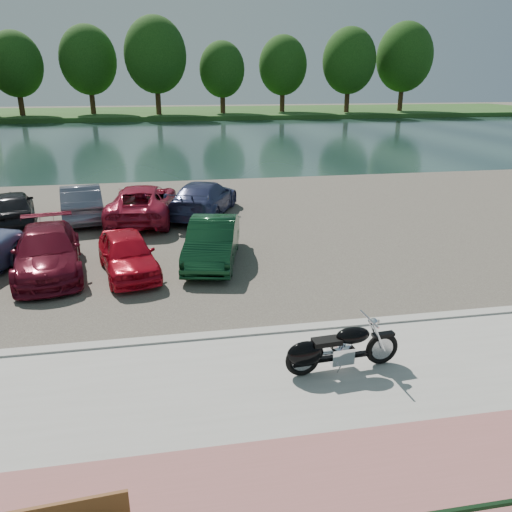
% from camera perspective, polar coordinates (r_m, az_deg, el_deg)
% --- Properties ---
extents(ground, '(200.00, 200.00, 0.00)m').
position_cam_1_polar(ground, '(9.79, 6.06, -14.34)').
color(ground, '#595447').
rests_on(ground, ground).
extents(promenade, '(60.00, 6.00, 0.10)m').
position_cam_1_polar(promenade, '(8.99, 7.89, -17.55)').
color(promenade, '#9F9C96').
rests_on(promenade, ground).
extents(pink_path, '(60.00, 2.00, 0.01)m').
position_cam_1_polar(pink_path, '(7.89, 11.51, -23.61)').
color(pink_path, '#955954').
rests_on(pink_path, promenade).
extents(kerb, '(60.00, 0.30, 0.14)m').
position_cam_1_polar(kerb, '(11.40, 3.29, -8.53)').
color(kerb, '#9F9C96').
rests_on(kerb, ground).
extents(parking_lot, '(60.00, 18.00, 0.04)m').
position_cam_1_polar(parking_lot, '(19.68, -2.74, 3.68)').
color(parking_lot, '#463F38').
rests_on(parking_lot, ground).
extents(river, '(120.00, 40.00, 0.00)m').
position_cam_1_polar(river, '(48.12, -7.42, 13.11)').
color(river, '#1B322F').
rests_on(river, ground).
extents(far_bank, '(120.00, 24.00, 0.60)m').
position_cam_1_polar(far_bank, '(79.95, -8.75, 15.87)').
color(far_bank, '#234A1A').
rests_on(far_bank, ground).
extents(far_trees, '(70.25, 10.68, 12.52)m').
position_cam_1_polar(far_trees, '(73.88, -5.26, 21.28)').
color(far_trees, '#3B2515').
rests_on(far_trees, far_bank).
extents(motorcycle, '(2.33, 0.75, 1.05)m').
position_cam_1_polar(motorcycle, '(9.81, 8.75, -10.53)').
color(motorcycle, black).
rests_on(motorcycle, promenade).
extents(car_3, '(2.61, 4.77, 1.31)m').
position_cam_1_polar(car_3, '(15.71, -22.74, 0.50)').
color(car_3, '#5D0D1D').
rests_on(car_3, parking_lot).
extents(car_4, '(2.19, 3.80, 1.22)m').
position_cam_1_polar(car_4, '(14.92, -14.48, 0.27)').
color(car_4, red).
rests_on(car_4, parking_lot).
extents(car_5, '(2.22, 4.26, 1.34)m').
position_cam_1_polar(car_5, '(15.40, -4.99, 1.69)').
color(car_5, '#0F371C').
rests_on(car_5, parking_lot).
extents(car_8, '(2.50, 4.17, 1.33)m').
position_cam_1_polar(car_8, '(21.66, -26.06, 5.05)').
color(car_8, black).
rests_on(car_8, parking_lot).
extents(car_9, '(2.20, 4.48, 1.41)m').
position_cam_1_polar(car_9, '(21.30, -19.31, 5.85)').
color(car_9, slate).
rests_on(car_9, parking_lot).
extents(car_10, '(2.85, 5.33, 1.42)m').
position_cam_1_polar(car_10, '(20.52, -12.82, 5.99)').
color(car_10, '#A41B36').
rests_on(car_10, parking_lot).
extents(car_11, '(3.54, 5.20, 1.40)m').
position_cam_1_polar(car_11, '(20.91, -5.99, 6.60)').
color(car_11, navy).
rests_on(car_11, parking_lot).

